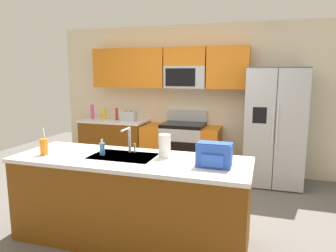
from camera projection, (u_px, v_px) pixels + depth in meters
The scene contains 15 objects.
ground_plane at pixel (155, 218), 3.85m from camera, with size 9.00×9.00×0.00m, color #66605B.
kitchen_wall_unit at pixel (186, 89), 5.61m from camera, with size 5.20×0.43×2.60m.
back_counter at pixel (115, 143), 5.90m from camera, with size 1.22×0.63×0.90m.
range_oven at pixel (181, 149), 5.52m from camera, with size 1.36×0.61×1.10m.
refrigerator at pixel (274, 127), 4.92m from camera, with size 0.90×0.76×1.85m.
island_counter at pixel (131, 199), 3.29m from camera, with size 2.46×0.85×0.90m.
toaster at pixel (129, 116), 5.67m from camera, with size 0.28×0.16×0.18m.
pepper_mill at pixel (117, 114), 5.79m from camera, with size 0.05×0.05×0.23m, color #B2332D.
bottle_pink at pixel (92, 112), 5.96m from camera, with size 0.07×0.07×0.27m, color #EA4C93.
bottle_yellow at pixel (104, 113), 5.90m from camera, with size 0.07×0.07×0.22m, color yellow.
sink_faucet at pixel (129, 138), 3.39m from camera, with size 0.09×0.21×0.28m.
drink_cup_orange at pixel (44, 147), 3.32m from camera, with size 0.08×0.08×0.29m.
soap_dispenser at pixel (102, 149), 3.32m from camera, with size 0.06×0.06×0.17m.
paper_towel_roll at pixel (165, 146), 3.22m from camera, with size 0.12×0.12×0.24m, color white.
backpack at pixel (214, 154), 2.90m from camera, with size 0.32×0.22×0.23m.
Camera 1 is at (1.23, -3.39, 1.76)m, focal length 33.39 mm.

